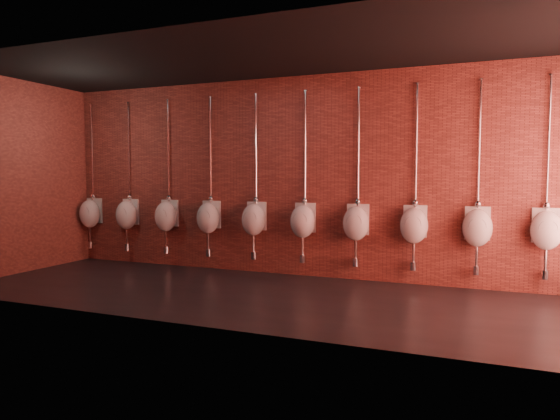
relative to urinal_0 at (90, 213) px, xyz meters
The scene contains 12 objects.
ground 4.37m from the urinal_0, 18.54° to the right, with size 8.50×8.50×0.00m, color black.
room_shell 4.41m from the urinal_0, 18.54° to the right, with size 8.54×3.04×3.22m.
urinal_0 is the anchor object (origin of this frame).
urinal_1 0.86m from the urinal_0, ahead, with size 0.40×0.35×2.72m.
urinal_2 1.71m from the urinal_0, ahead, with size 0.40×0.35×2.72m.
urinal_3 2.57m from the urinal_0, ahead, with size 0.40×0.35×2.72m.
urinal_4 3.43m from the urinal_0, ahead, with size 0.40×0.35×2.72m.
urinal_5 4.28m from the urinal_0, ahead, with size 0.40×0.35×2.72m.
urinal_6 5.14m from the urinal_0, ahead, with size 0.40×0.35×2.72m.
urinal_7 6.00m from the urinal_0, ahead, with size 0.40×0.35×2.72m.
urinal_8 6.85m from the urinal_0, ahead, with size 0.40×0.35×2.72m.
urinal_9 7.71m from the urinal_0, ahead, with size 0.40×0.35×2.72m.
Camera 1 is at (2.82, -6.07, 1.63)m, focal length 32.00 mm.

